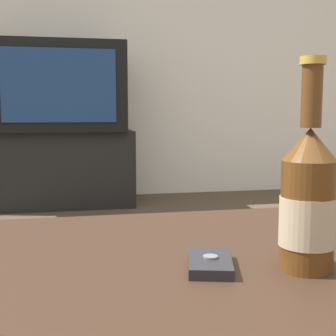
{
  "coord_description": "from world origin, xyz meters",
  "views": [
    {
      "loc": [
        -0.15,
        -0.59,
        0.65
      ],
      "look_at": [
        0.02,
        0.25,
        0.55
      ],
      "focal_mm": 50.0,
      "sensor_mm": 36.0,
      "label": 1
    }
  ],
  "objects_px": {
    "tv_stand": "(63,168)",
    "beer_bottle": "(308,200)",
    "cell_phone": "(210,263)",
    "television": "(60,88)"
  },
  "relations": [
    {
      "from": "tv_stand",
      "to": "television",
      "type": "relative_size",
      "value": 1.13
    },
    {
      "from": "beer_bottle",
      "to": "tv_stand",
      "type": "bearing_deg",
      "value": 97.56
    },
    {
      "from": "beer_bottle",
      "to": "cell_phone",
      "type": "relative_size",
      "value": 2.51
    },
    {
      "from": "tv_stand",
      "to": "television",
      "type": "distance_m",
      "value": 0.55
    },
    {
      "from": "tv_stand",
      "to": "beer_bottle",
      "type": "distance_m",
      "value": 2.8
    },
    {
      "from": "beer_bottle",
      "to": "cell_phone",
      "type": "bearing_deg",
      "value": 166.62
    },
    {
      "from": "tv_stand",
      "to": "beer_bottle",
      "type": "bearing_deg",
      "value": -82.44
    },
    {
      "from": "tv_stand",
      "to": "beer_bottle",
      "type": "height_order",
      "value": "beer_bottle"
    },
    {
      "from": "cell_phone",
      "to": "television",
      "type": "bearing_deg",
      "value": 110.11
    },
    {
      "from": "tv_stand",
      "to": "cell_phone",
      "type": "bearing_deg",
      "value": -84.85
    }
  ]
}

